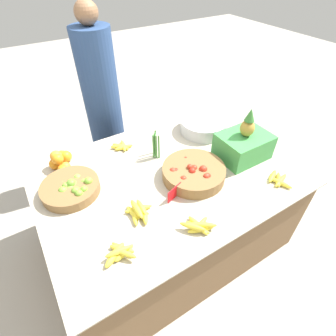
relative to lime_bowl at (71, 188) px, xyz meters
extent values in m
plane|color=#ADA599|center=(0.58, -0.17, -0.71)|extent=(12.00, 12.00, 0.00)
cube|color=brown|center=(0.58, -0.17, -0.38)|extent=(1.56, 1.14, 0.66)
cube|color=#BCB29E|center=(0.58, -0.17, -0.04)|extent=(1.63, 1.19, 0.01)
cylinder|color=olive|center=(0.00, 0.00, 0.00)|extent=(0.34, 0.34, 0.06)
sphere|color=#7AB238|center=(0.06, -0.08, 0.03)|extent=(0.04, 0.04, 0.04)
sphere|color=#6BA333|center=(-0.07, 0.06, 0.00)|extent=(0.05, 0.05, 0.05)
sphere|color=#7AB238|center=(-0.05, -0.02, 0.02)|extent=(0.05, 0.05, 0.05)
sphere|color=#89BC42|center=(0.08, -0.01, 0.01)|extent=(0.05, 0.05, 0.05)
sphere|color=#7AB238|center=(0.02, -0.07, 0.02)|extent=(0.05, 0.05, 0.05)
sphere|color=#7AB238|center=(-0.02, 0.01, 0.02)|extent=(0.04, 0.04, 0.04)
sphere|color=#6BA333|center=(0.01, 0.00, 0.03)|extent=(0.06, 0.06, 0.06)
sphere|color=#89BC42|center=(0.06, 0.05, 0.01)|extent=(0.05, 0.05, 0.05)
sphere|color=#89BC42|center=(0.07, -0.03, 0.00)|extent=(0.04, 0.04, 0.04)
sphere|color=#89BC42|center=(-0.03, 0.05, 0.00)|extent=(0.05, 0.05, 0.05)
sphere|color=#6BA333|center=(0.00, -0.04, 0.00)|extent=(0.04, 0.04, 0.04)
sphere|color=#89BC42|center=(0.00, -0.02, 0.01)|extent=(0.05, 0.05, 0.05)
sphere|color=#7AB238|center=(0.10, -0.03, 0.03)|extent=(0.05, 0.05, 0.05)
sphere|color=#89BC42|center=(0.02, 0.00, 0.02)|extent=(0.05, 0.05, 0.05)
sphere|color=#6BA333|center=(-0.03, 0.06, 0.00)|extent=(0.05, 0.05, 0.05)
sphere|color=#7AB238|center=(0.02, -0.10, 0.03)|extent=(0.05, 0.05, 0.05)
cylinder|color=olive|center=(0.70, -0.28, 0.01)|extent=(0.40, 0.40, 0.08)
sphere|color=red|center=(0.73, -0.18, 0.01)|extent=(0.04, 0.04, 0.04)
sphere|color=red|center=(0.58, -0.22, 0.03)|extent=(0.05, 0.05, 0.05)
sphere|color=red|center=(0.67, -0.30, 0.04)|extent=(0.04, 0.04, 0.04)
sphere|color=red|center=(0.74, -0.21, 0.00)|extent=(0.04, 0.04, 0.04)
sphere|color=red|center=(0.59, -0.32, 0.03)|extent=(0.04, 0.04, 0.04)
sphere|color=red|center=(0.67, -0.27, 0.05)|extent=(0.04, 0.04, 0.04)
sphere|color=red|center=(0.71, -0.38, 0.04)|extent=(0.04, 0.04, 0.04)
sphere|color=red|center=(0.68, -0.27, 0.00)|extent=(0.04, 0.04, 0.04)
sphere|color=red|center=(0.64, -0.25, 0.01)|extent=(0.04, 0.04, 0.04)
sphere|color=red|center=(0.59, -0.23, 0.03)|extent=(0.05, 0.05, 0.05)
sphere|color=red|center=(0.69, -0.27, 0.04)|extent=(0.04, 0.04, 0.04)
sphere|color=red|center=(0.70, -0.28, 0.04)|extent=(0.04, 0.04, 0.04)
sphere|color=red|center=(0.64, -0.20, 0.00)|extent=(0.04, 0.04, 0.04)
sphere|color=red|center=(0.81, -0.25, 0.02)|extent=(0.05, 0.05, 0.05)
sphere|color=red|center=(0.74, -0.32, 0.04)|extent=(0.05, 0.05, 0.05)
sphere|color=red|center=(0.71, -0.17, 0.03)|extent=(0.04, 0.04, 0.04)
sphere|color=red|center=(0.72, -0.38, 0.04)|extent=(0.05, 0.05, 0.05)
sphere|color=red|center=(0.63, -0.21, 0.02)|extent=(0.05, 0.05, 0.05)
sphere|color=orange|center=(0.04, 0.32, 0.00)|extent=(0.08, 0.08, 0.08)
sphere|color=orange|center=(0.00, 0.19, 0.00)|extent=(0.07, 0.07, 0.07)
sphere|color=orange|center=(0.06, 0.31, 0.00)|extent=(0.08, 0.08, 0.08)
sphere|color=orange|center=(-0.03, 0.27, 0.00)|extent=(0.07, 0.07, 0.07)
sphere|color=orange|center=(0.03, 0.21, 0.00)|extent=(0.07, 0.07, 0.07)
sphere|color=orange|center=(0.00, 0.24, 0.05)|extent=(0.07, 0.07, 0.07)
sphere|color=orange|center=(0.00, 0.27, 0.06)|extent=(0.08, 0.08, 0.08)
cylinder|color=silver|center=(1.07, 0.11, 0.02)|extent=(0.36, 0.36, 0.10)
cube|color=red|center=(0.50, -0.36, 0.01)|extent=(0.11, 0.04, 0.08)
cube|color=green|center=(1.11, -0.28, 0.05)|extent=(0.33, 0.26, 0.17)
ellipsoid|color=#B28E38|center=(1.11, -0.28, 0.19)|extent=(0.09, 0.09, 0.11)
cone|color=#387A33|center=(1.11, -0.28, 0.29)|extent=(0.06, 0.06, 0.08)
cylinder|color=#4C8E42|center=(0.61, 0.04, 0.06)|extent=(0.01, 0.01, 0.18)
cylinder|color=#4C8E42|center=(0.58, 0.03, 0.06)|extent=(0.01, 0.01, 0.18)
cylinder|color=#4C8E42|center=(0.62, 0.07, 0.06)|extent=(0.01, 0.01, 0.18)
cylinder|color=#428438|center=(0.60, 0.04, 0.06)|extent=(0.01, 0.01, 0.18)
cylinder|color=#4C8E42|center=(0.60, 0.03, 0.06)|extent=(0.01, 0.01, 0.18)
cylinder|color=#4C8E42|center=(0.60, 0.02, 0.06)|extent=(0.01, 0.01, 0.18)
cylinder|color=#4C8E42|center=(0.61, 0.01, 0.06)|extent=(0.01, 0.01, 0.18)
ellipsoid|color=yellow|center=(0.28, -0.39, -0.02)|extent=(0.08, 0.14, 0.03)
ellipsoid|color=yellow|center=(0.24, -0.35, -0.02)|extent=(0.05, 0.12, 0.03)
ellipsoid|color=yellow|center=(0.27, -0.35, -0.02)|extent=(0.10, 0.11, 0.03)
ellipsoid|color=yellow|center=(0.23, -0.38, -0.02)|extent=(0.07, 0.13, 0.03)
ellipsoid|color=yellow|center=(0.27, -0.34, -0.02)|extent=(0.16, 0.07, 0.03)
ellipsoid|color=yellow|center=(0.29, -0.35, 0.00)|extent=(0.04, 0.12, 0.03)
ellipsoid|color=yellow|center=(0.26, -0.36, 0.01)|extent=(0.04, 0.15, 0.03)
ellipsoid|color=yellow|center=(0.09, -0.55, -0.02)|extent=(0.12, 0.07, 0.03)
ellipsoid|color=yellow|center=(0.05, -0.53, -0.02)|extent=(0.15, 0.11, 0.04)
ellipsoid|color=yellow|center=(0.09, -0.52, -0.02)|extent=(0.11, 0.11, 0.03)
ellipsoid|color=yellow|center=(0.10, -0.52, -0.02)|extent=(0.08, 0.14, 0.03)
ellipsoid|color=yellow|center=(0.09, -0.56, 0.00)|extent=(0.09, 0.11, 0.03)
ellipsoid|color=yellow|center=(0.07, -0.54, 0.00)|extent=(0.13, 0.04, 0.03)
ellipsoid|color=yellow|center=(0.44, 0.22, -0.02)|extent=(0.14, 0.05, 0.03)
ellipsoid|color=yellow|center=(0.45, 0.25, -0.02)|extent=(0.06, 0.14, 0.03)
ellipsoid|color=yellow|center=(0.43, 0.25, -0.02)|extent=(0.10, 0.14, 0.03)
ellipsoid|color=yellow|center=(0.42, 0.25, -0.02)|extent=(0.13, 0.09, 0.04)
ellipsoid|color=yellow|center=(0.49, -0.60, -0.02)|extent=(0.04, 0.15, 0.03)
ellipsoid|color=yellow|center=(0.49, -0.63, -0.02)|extent=(0.14, 0.07, 0.03)
ellipsoid|color=yellow|center=(0.48, -0.61, -0.02)|extent=(0.08, 0.14, 0.03)
ellipsoid|color=yellow|center=(0.51, -0.60, -0.02)|extent=(0.12, 0.07, 0.03)
ellipsoid|color=yellow|center=(0.50, -0.62, 0.00)|extent=(0.14, 0.11, 0.03)
ellipsoid|color=yellow|center=(0.45, -0.61, 0.00)|extent=(0.11, 0.12, 0.03)
ellipsoid|color=yellow|center=(1.13, -0.59, -0.02)|extent=(0.12, 0.11, 0.03)
ellipsoid|color=yellow|center=(1.12, -0.55, -0.02)|extent=(0.13, 0.08, 0.03)
ellipsoid|color=yellow|center=(1.13, -0.60, -0.02)|extent=(0.15, 0.07, 0.03)
ellipsoid|color=yellow|center=(1.11, -0.61, -0.02)|extent=(0.08, 0.15, 0.03)
cylinder|color=navy|center=(0.51, 0.77, -0.03)|extent=(0.30, 0.30, 1.37)
sphere|color=#896042|center=(0.51, 0.77, 0.74)|extent=(0.16, 0.16, 0.16)
camera|label=1|loc=(-0.08, -1.23, 1.11)|focal=28.00mm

